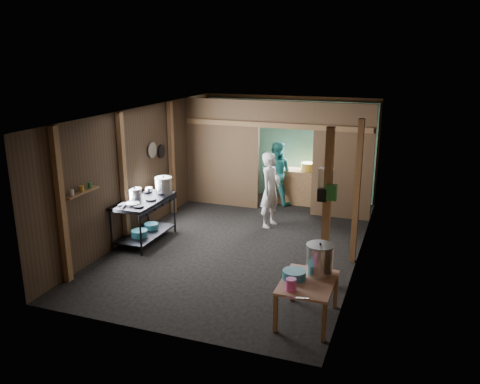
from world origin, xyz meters
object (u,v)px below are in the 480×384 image
at_px(gas_range, 144,220).
at_px(stove_pot_large, 164,186).
at_px(prep_table, 307,300).
at_px(cook, 271,190).
at_px(stock_pot, 320,260).
at_px(pink_bucket, 291,285).
at_px(yellow_tub, 308,167).

distance_m(gas_range, stove_pot_large, 0.82).
xyz_separation_m(prep_table, cook, (-1.60, 3.56, 0.52)).
xyz_separation_m(stock_pot, pink_bucket, (-0.26, -0.64, -0.13)).
bearing_deg(pink_bucket, stove_pot_large, 141.03).
xyz_separation_m(stove_pot_large, yellow_tub, (2.35, 3.02, -0.09)).
bearing_deg(stove_pot_large, cook, 31.09).
height_order(gas_range, stove_pot_large, stove_pot_large).
bearing_deg(prep_table, yellow_tub, 102.41).
distance_m(stock_pot, yellow_tub, 5.28).
bearing_deg(stove_pot_large, yellow_tub, 52.14).
bearing_deg(pink_bucket, gas_range, 148.29).
bearing_deg(gas_range, yellow_tub, 54.74).
height_order(prep_table, stove_pot_large, stove_pot_large).
height_order(stock_pot, yellow_tub, stock_pot).
bearing_deg(yellow_tub, prep_table, -77.59).
height_order(pink_bucket, cook, cook).
bearing_deg(prep_table, stock_pot, 71.35).
height_order(gas_range, stock_pot, stock_pot).
relative_size(pink_bucket, yellow_tub, 0.48).
bearing_deg(stock_pot, cook, 117.47).
distance_m(stove_pot_large, yellow_tub, 3.83).
distance_m(prep_table, stock_pot, 0.60).
xyz_separation_m(gas_range, stock_pot, (3.81, -1.56, 0.37)).
bearing_deg(yellow_tub, stove_pot_large, -127.86).
bearing_deg(stock_pot, stove_pot_large, 150.03).
bearing_deg(gas_range, pink_bucket, -31.71).
relative_size(gas_range, pink_bucket, 8.84).
height_order(stove_pot_large, pink_bucket, stove_pot_large).
xyz_separation_m(prep_table, stove_pot_large, (-3.54, 2.39, 0.73)).
relative_size(prep_table, stove_pot_large, 2.85).
relative_size(prep_table, pink_bucket, 6.02).
xyz_separation_m(gas_range, cook, (2.11, 1.71, 0.38)).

